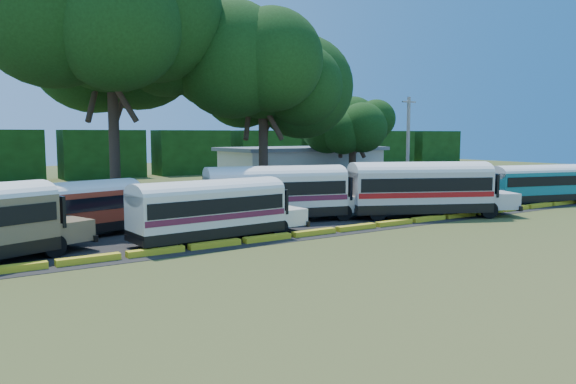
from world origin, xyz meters
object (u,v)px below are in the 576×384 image
bus_red (72,206)px  bus_cream_west (212,207)px  bus_white_red (423,186)px  tree_west (110,19)px  bus_teal (538,182)px

bus_red → bus_cream_west: size_ratio=0.96×
bus_red → bus_white_red: 21.69m
bus_cream_west → tree_west: size_ratio=0.50×
bus_red → bus_cream_west: bus_cream_west is taller
bus_red → bus_teal: bus_teal is taller
bus_red → bus_teal: size_ratio=0.97×
bus_teal → tree_west: 35.17m
bus_red → bus_teal: bearing=-23.1°
bus_cream_west → bus_red: bearing=137.5°
bus_cream_west → tree_west: tree_west is taller
bus_cream_west → bus_teal: 28.03m
bus_white_red → tree_west: (-15.14, 17.43, 12.00)m
bus_white_red → tree_west: tree_west is taller
bus_cream_west → bus_white_red: (15.34, -0.07, 0.28)m
bus_red → tree_west: size_ratio=0.48×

